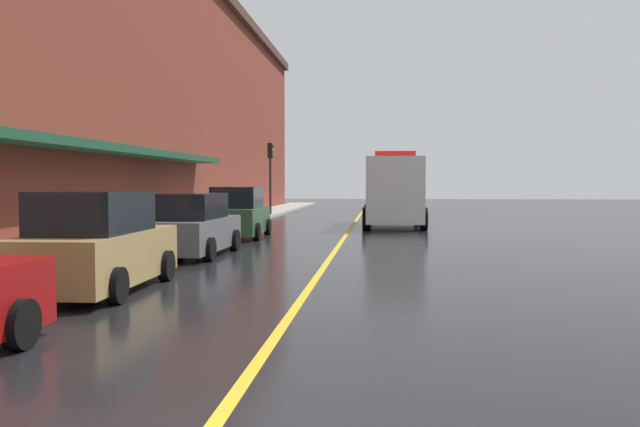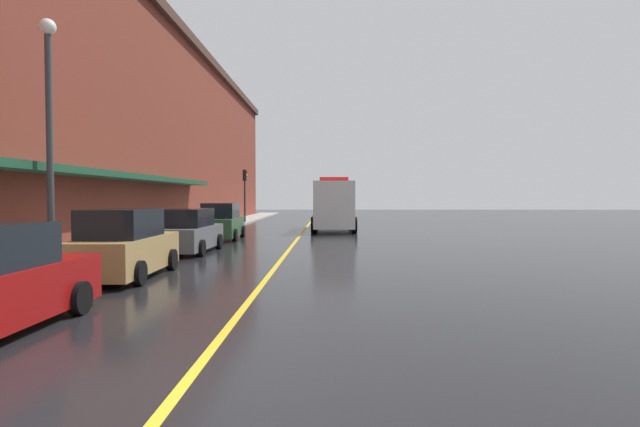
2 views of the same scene
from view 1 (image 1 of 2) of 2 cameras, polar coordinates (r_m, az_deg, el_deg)
ground_plane at (r=28.97m, az=2.53°, el=-1.44°), size 112.00×112.00×0.00m
sidewalk_left at (r=29.91m, az=-9.42°, el=-1.20°), size 2.40×70.00×0.15m
lane_center_stripe at (r=28.97m, az=2.53°, el=-1.44°), size 0.16×70.00×0.01m
brick_building_left at (r=31.51m, az=-21.64°, el=10.32°), size 11.72×64.00×12.73m
parked_car_1 at (r=13.39m, az=-18.51°, el=-2.57°), size 2.04×4.46×1.91m
parked_car_2 at (r=19.26m, az=-10.91°, el=-1.10°), size 2.05×4.55×1.77m
parked_car_3 at (r=25.28m, az=-6.99°, el=-0.05°), size 2.11×4.38×1.92m
box_truck at (r=31.80m, az=6.33°, el=1.85°), size 2.82×7.69×3.43m
parking_meter_0 at (r=15.35m, az=-20.86°, el=-1.30°), size 0.14×0.18×1.33m
parking_meter_1 at (r=15.38m, az=-20.80°, el=-1.29°), size 0.14×0.18×1.33m
traffic_light_near at (r=40.23m, az=-4.26°, el=4.20°), size 0.38×0.36×4.30m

